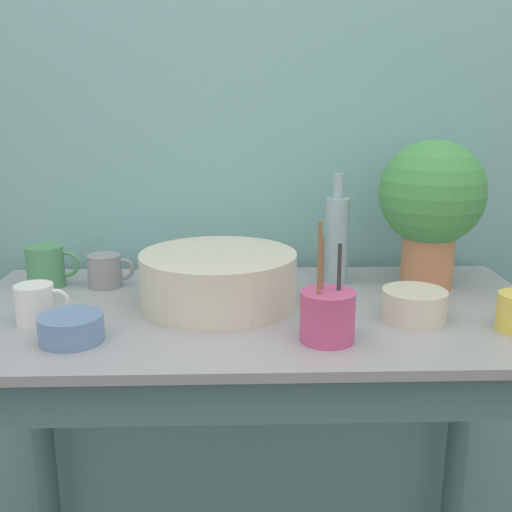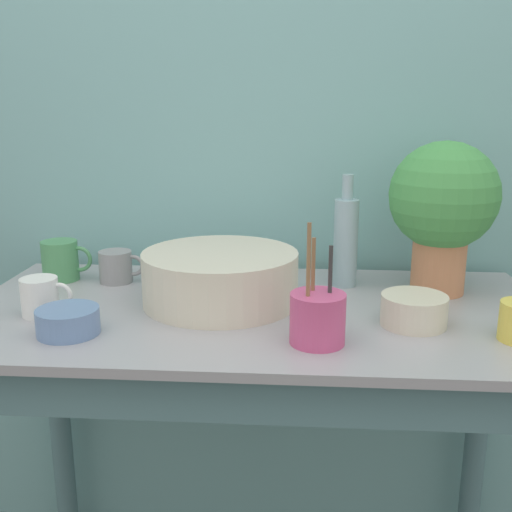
% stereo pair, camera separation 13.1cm
% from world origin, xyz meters
% --- Properties ---
extents(wall_back, '(6.00, 0.05, 2.40)m').
position_xyz_m(wall_back, '(0.00, 0.72, 1.20)').
color(wall_back, '#7AB2B2').
rests_on(wall_back, ground_plane).
extents(counter_table, '(1.31, 0.67, 0.86)m').
position_xyz_m(counter_table, '(0.00, 0.31, 0.68)').
color(counter_table, slate).
rests_on(counter_table, ground_plane).
extents(potted_plant, '(0.25, 0.25, 0.36)m').
position_xyz_m(potted_plant, '(0.43, 0.48, 1.08)').
color(potted_plant, tan).
rests_on(potted_plant, counter_table).
extents(bowl_wash_large, '(0.35, 0.35, 0.12)m').
position_xyz_m(bowl_wash_large, '(-0.08, 0.37, 0.92)').
color(bowl_wash_large, beige).
rests_on(bowl_wash_large, counter_table).
extents(bottle_tall, '(0.06, 0.06, 0.28)m').
position_xyz_m(bottle_tall, '(0.21, 0.52, 0.98)').
color(bottle_tall, '#93B2BC').
rests_on(bottle_tall, counter_table).
extents(mug_grey, '(0.12, 0.08, 0.08)m').
position_xyz_m(mug_grey, '(-0.37, 0.51, 0.90)').
color(mug_grey, gray).
rests_on(mug_grey, counter_table).
extents(mug_white, '(0.11, 0.08, 0.08)m').
position_xyz_m(mug_white, '(-0.46, 0.26, 0.90)').
color(mug_white, white).
rests_on(mug_white, counter_table).
extents(mug_green, '(0.13, 0.09, 0.10)m').
position_xyz_m(mug_green, '(-0.52, 0.51, 0.91)').
color(mug_green, '#4C935B').
rests_on(mug_green, counter_table).
extents(bowl_small_blue, '(0.12, 0.12, 0.05)m').
position_xyz_m(bowl_small_blue, '(-0.36, 0.15, 0.89)').
color(bowl_small_blue, '#6684B2').
rests_on(bowl_small_blue, counter_table).
extents(bowl_small_cream, '(0.14, 0.14, 0.06)m').
position_xyz_m(bowl_small_cream, '(0.33, 0.25, 0.89)').
color(bowl_small_cream, beige).
rests_on(bowl_small_cream, counter_table).
extents(utensil_cup, '(0.11, 0.11, 0.24)m').
position_xyz_m(utensil_cup, '(0.13, 0.14, 0.91)').
color(utensil_cup, '#CC4C7F').
rests_on(utensil_cup, counter_table).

